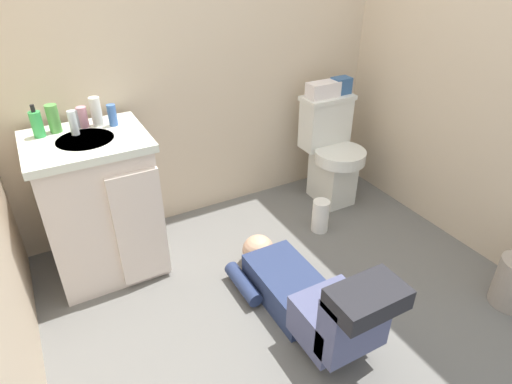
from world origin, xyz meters
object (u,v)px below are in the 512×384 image
(bottle_white, at_px, (96,112))
(bottle_green, at_px, (53,119))
(vanity_cabinet, at_px, (100,206))
(soap_dispenser, at_px, (37,124))
(person_plumber, at_px, (308,296))
(paper_towel_roll, at_px, (320,216))
(tissue_box, at_px, (323,90))
(toilet, at_px, (331,152))
(toiletry_bag, at_px, (341,86))
(faucet, at_px, (77,119))
(bottle_blue, at_px, (112,115))
(bottle_clear, at_px, (73,123))
(bottle_pink, at_px, (83,117))

(bottle_white, bearing_deg, bottle_green, 176.02)
(vanity_cabinet, distance_m, soap_dispenser, 0.52)
(person_plumber, distance_m, soap_dispenser, 1.58)
(person_plumber, height_order, paper_towel_roll, person_plumber)
(person_plumber, xyz_separation_m, paper_towel_roll, (0.52, 0.61, -0.07))
(tissue_box, bearing_deg, vanity_cabinet, -176.05)
(toilet, xyz_separation_m, soap_dispenser, (-1.78, 0.11, 0.52))
(tissue_box, xyz_separation_m, soap_dispenser, (-1.73, 0.02, 0.09))
(tissue_box, distance_m, toiletry_bag, 0.15)
(vanity_cabinet, distance_m, paper_towel_roll, 1.36)
(toilet, xyz_separation_m, faucet, (-1.59, 0.13, 0.50))
(bottle_blue, bearing_deg, soap_dispenser, 175.42)
(bottle_clear, distance_m, bottle_blue, 0.20)
(person_plumber, height_order, tissue_box, tissue_box)
(tissue_box, bearing_deg, toiletry_bag, 0.00)
(faucet, relative_size, bottle_green, 0.70)
(person_plumber, relative_size, soap_dispenser, 6.42)
(person_plumber, height_order, bottle_pink, bottle_pink)
(tissue_box, relative_size, bottle_white, 1.45)
(vanity_cabinet, height_order, toiletry_bag, toiletry_bag)
(tissue_box, height_order, bottle_clear, bottle_clear)
(person_plumber, height_order, bottle_green, bottle_green)
(person_plumber, xyz_separation_m, toiletry_bag, (0.93, 1.02, 0.63))
(person_plumber, bearing_deg, toiletry_bag, 47.71)
(vanity_cabinet, height_order, bottle_pink, bottle_pink)
(faucet, height_order, bottle_white, bottle_white)
(toilet, xyz_separation_m, bottle_clear, (-1.62, 0.05, 0.52))
(soap_dispenser, distance_m, bottle_clear, 0.17)
(bottle_blue, xyz_separation_m, paper_towel_roll, (1.12, -0.40, -0.77))
(soap_dispenser, bearing_deg, bottle_pink, 6.30)
(bottle_white, relative_size, bottle_blue, 1.34)
(bottle_green, xyz_separation_m, paper_towel_roll, (1.40, -0.46, -0.78))
(faucet, distance_m, toiletry_bag, 1.69)
(toilet, bearing_deg, bottle_pink, 175.08)
(toiletry_bag, bearing_deg, bottle_clear, -178.69)
(tissue_box, height_order, paper_towel_roll, tissue_box)
(faucet, xyz_separation_m, soap_dispenser, (-0.19, -0.02, 0.02))
(person_plumber, xyz_separation_m, bottle_pink, (-0.74, 1.07, 0.70))
(tissue_box, bearing_deg, soap_dispenser, 179.35)
(soap_dispenser, height_order, paper_towel_roll, soap_dispenser)
(bottle_blue, bearing_deg, person_plumber, -59.57)
(faucet, relative_size, toiletry_bag, 0.81)
(bottle_clear, xyz_separation_m, bottle_pink, (0.06, 0.08, -0.01))
(soap_dispenser, relative_size, bottle_clear, 1.32)
(person_plumber, distance_m, bottle_white, 1.44)
(faucet, bearing_deg, bottle_green, 177.05)
(vanity_cabinet, bearing_deg, bottle_clear, 116.44)
(bottle_clear, height_order, bottle_pink, bottle_clear)
(bottle_blue, bearing_deg, paper_towel_roll, -19.70)
(tissue_box, relative_size, paper_towel_roll, 0.99)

